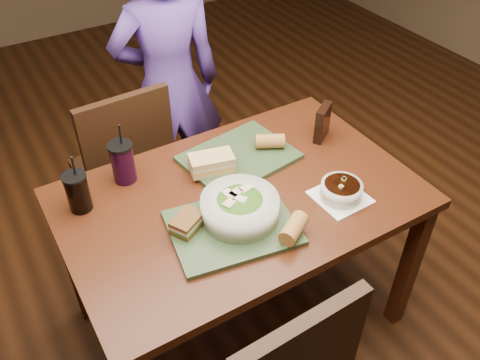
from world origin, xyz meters
name	(u,v)px	position (x,y,z in m)	size (l,w,h in m)	color
ground	(240,315)	(0.00, 0.00, 0.00)	(6.00, 6.00, 0.00)	#381C0B
dining_table	(240,212)	(0.00, 0.00, 0.66)	(1.30, 0.85, 0.75)	#421D0D
chair_far	(126,166)	(-0.22, 0.66, 0.52)	(0.43, 0.43, 0.94)	black
diner	(169,86)	(0.12, 0.88, 0.74)	(0.54, 0.35, 1.48)	#543695
tray_near	(233,228)	(-0.11, -0.14, 0.76)	(0.42, 0.32, 0.02)	#2E4325
tray_far	(239,157)	(0.11, 0.19, 0.76)	(0.42, 0.32, 0.02)	#2E4325
salad_bowl	(240,206)	(-0.07, -0.11, 0.81)	(0.27, 0.27, 0.09)	silver
soup_bowl	(341,190)	(0.31, -0.20, 0.78)	(0.19, 0.19, 0.07)	white
sandwich_near	(187,223)	(-0.25, -0.07, 0.79)	(0.13, 0.12, 0.05)	#593819
sandwich_far	(212,163)	(-0.03, 0.16, 0.80)	(0.18, 0.13, 0.07)	tan
baguette_near	(294,228)	(0.04, -0.28, 0.80)	(0.06, 0.06, 0.12)	#AD7533
baguette_far	(270,141)	(0.24, 0.17, 0.80)	(0.06, 0.06, 0.12)	#AD7533
cup_cola	(78,192)	(-0.52, 0.23, 0.83)	(0.09, 0.09, 0.23)	black
cup_berry	(123,162)	(-0.33, 0.30, 0.83)	(0.09, 0.09, 0.25)	black
chip_bag	(323,122)	(0.48, 0.14, 0.82)	(0.11, 0.04, 0.15)	black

